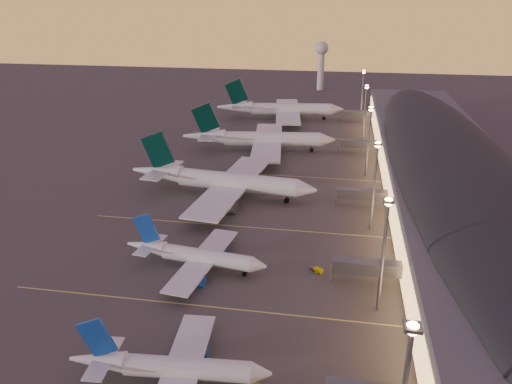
# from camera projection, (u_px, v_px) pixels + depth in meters

# --- Properties ---
(ground) EXTENTS (700.00, 700.00, 0.00)m
(ground) POSITION_uv_depth(u_px,v_px,m) (213.00, 294.00, 111.81)
(ground) COLOR #3F3D3A
(airliner_narrow_south) EXTENTS (35.27, 31.59, 12.60)m
(airliner_narrow_south) POSITION_uv_depth(u_px,v_px,m) (170.00, 367.00, 85.09)
(airliner_narrow_south) COLOR silver
(airliner_narrow_south) RESTS_ON ground
(airliner_narrow_north) EXTENTS (36.61, 32.95, 13.07)m
(airliner_narrow_north) POSITION_uv_depth(u_px,v_px,m) (195.00, 256.00, 121.01)
(airliner_narrow_north) COLOR silver
(airliner_narrow_north) RESTS_ON ground
(airliner_wide_near) EXTENTS (64.10, 58.77, 20.50)m
(airliner_wide_near) POSITION_uv_depth(u_px,v_px,m) (221.00, 181.00, 163.90)
(airliner_wide_near) COLOR silver
(airliner_wide_near) RESTS_ON ground
(airliner_wide_mid) EXTENTS (64.61, 59.24, 20.67)m
(airliner_wide_mid) POSITION_uv_depth(u_px,v_px,m) (259.00, 139.00, 210.78)
(airliner_wide_mid) COLOR silver
(airliner_wide_mid) RESTS_ON ground
(airliner_wide_far) EXTENTS (66.94, 61.46, 21.42)m
(airliner_wide_far) POSITION_uv_depth(u_px,v_px,m) (280.00, 109.00, 263.98)
(airliner_wide_far) COLOR silver
(airliner_wide_far) RESTS_ON ground
(terminal_building) EXTENTS (56.35, 255.00, 17.46)m
(terminal_building) POSITION_uv_depth(u_px,v_px,m) (448.00, 168.00, 165.03)
(terminal_building) COLOR #505156
(terminal_building) RESTS_ON ground
(light_masts) EXTENTS (2.20, 217.20, 25.90)m
(light_masts) POSITION_uv_depth(u_px,v_px,m) (372.00, 145.00, 159.05)
(light_masts) COLOR slate
(light_masts) RESTS_ON ground
(radar_tower) EXTENTS (9.00, 9.00, 32.50)m
(radar_tower) POSITION_uv_depth(u_px,v_px,m) (321.00, 57.00, 339.99)
(radar_tower) COLOR silver
(radar_tower) RESTS_ON ground
(lane_markings) EXTENTS (90.00, 180.36, 0.00)m
(lane_markings) POSITION_uv_depth(u_px,v_px,m) (247.00, 219.00, 148.40)
(lane_markings) COLOR #D8C659
(lane_markings) RESTS_ON ground
(baggage_tug_c) EXTENTS (3.42, 2.91, 0.98)m
(baggage_tug_c) POSITION_uv_depth(u_px,v_px,m) (317.00, 270.00, 120.55)
(baggage_tug_c) COLOR #C2B400
(baggage_tug_c) RESTS_ON ground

